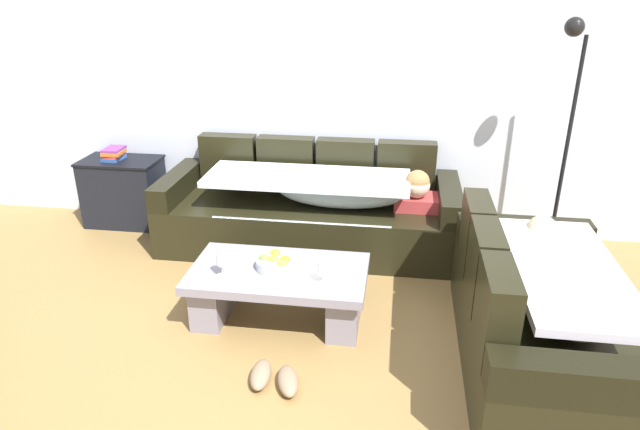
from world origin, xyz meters
The scene contains 13 objects.
ground_plane centered at (0.00, 0.00, 0.00)m, with size 14.00×14.00×0.00m, color olive.
back_wall centered at (0.00, 2.15, 1.35)m, with size 9.00×0.10×2.70m, color silver.
couch_along_wall centered at (0.08, 1.63, 0.33)m, with size 2.54×0.92×0.88m.
couch_near_window centered at (1.67, 0.17, 0.33)m, with size 0.92×1.81×0.88m.
coffee_table centered at (0.01, 0.44, 0.24)m, with size 1.20×0.68×0.38m.
fruit_bowl centered at (0.00, 0.45, 0.42)m, with size 0.28×0.28×0.10m.
wine_glass_near_left centered at (-0.34, 0.30, 0.50)m, with size 0.07×0.07×0.17m.
wine_glass_near_right centered at (0.34, 0.29, 0.50)m, with size 0.07×0.07×0.17m.
open_magazine centered at (0.23, 0.40, 0.39)m, with size 0.28×0.21×0.01m, color white.
side_cabinet centered at (-1.80, 1.85, 0.32)m, with size 0.72×0.44×0.64m.
book_stack_on_cabinet centered at (-1.85, 1.85, 0.70)m, with size 0.19×0.24×0.11m.
floor_lamp centered at (2.04, 1.65, 1.12)m, with size 0.33×0.31×1.95m.
pair_of_shoes centered at (0.13, -0.26, 0.04)m, with size 0.34×0.32×0.09m.
Camera 1 is at (0.78, -2.84, 2.20)m, focal length 31.43 mm.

